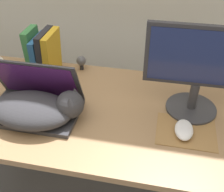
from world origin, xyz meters
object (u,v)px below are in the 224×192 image
at_px(cat, 36,109).
at_px(computer_mouse, 184,130).
at_px(webcam, 81,61).
at_px(laptop, 35,102).
at_px(external_monitor, 199,68).
at_px(book_row, 43,53).

distance_m(cat, computer_mouse, 0.58).
relative_size(cat, webcam, 6.26).
xyz_separation_m(laptop, external_monitor, (0.63, 0.14, 0.16)).
bearing_deg(external_monitor, cat, -162.53).
height_order(laptop, webcam, laptop).
relative_size(computer_mouse, book_row, 0.51).
bearing_deg(computer_mouse, cat, -176.30).
height_order(computer_mouse, book_row, book_row).
bearing_deg(laptop, external_monitor, 12.29).
xyz_separation_m(laptop, cat, (0.03, -0.05, 0.01)).
bearing_deg(cat, book_row, 107.63).
bearing_deg(laptop, computer_mouse, -1.38).
distance_m(book_row, webcam, 0.19).
bearing_deg(laptop, cat, -58.86).
bearing_deg(external_monitor, computer_mouse, -101.07).
bearing_deg(book_row, cat, -72.37).
xyz_separation_m(book_row, webcam, (0.17, 0.06, -0.06)).
distance_m(external_monitor, computer_mouse, 0.24).
bearing_deg(book_row, laptop, -75.01).
xyz_separation_m(laptop, webcam, (0.09, 0.36, 0.00)).
distance_m(laptop, external_monitor, 0.67).
height_order(computer_mouse, webcam, webcam).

